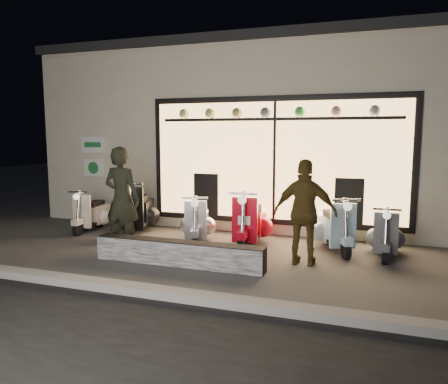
% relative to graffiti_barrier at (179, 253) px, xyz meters
% --- Properties ---
extents(ground, '(40.00, 40.00, 0.00)m').
position_rel_graffiti_barrier_xyz_m(ground, '(0.17, 0.65, -0.20)').
color(ground, '#383533').
rests_on(ground, ground).
extents(kerb, '(40.00, 0.25, 0.12)m').
position_rel_graffiti_barrier_xyz_m(kerb, '(0.17, -1.35, -0.14)').
color(kerb, slate).
rests_on(kerb, ground).
extents(shop_building, '(10.20, 6.23, 4.20)m').
position_rel_graffiti_barrier_xyz_m(shop_building, '(0.17, 5.63, 1.90)').
color(shop_building, beige).
rests_on(shop_building, ground).
extents(graffiti_barrier, '(2.85, 0.28, 0.40)m').
position_rel_graffiti_barrier_xyz_m(graffiti_barrier, '(0.00, 0.00, 0.00)').
color(graffiti_barrier, black).
rests_on(graffiti_barrier, ground).
extents(scooter_silver, '(0.68, 1.29, 0.92)m').
position_rel_graffiti_barrier_xyz_m(scooter_silver, '(-0.34, 1.61, 0.17)').
color(scooter_silver, black).
rests_on(scooter_silver, ground).
extents(scooter_red, '(0.51, 1.45, 1.04)m').
position_rel_graffiti_barrier_xyz_m(scooter_red, '(0.71, 1.75, 0.22)').
color(scooter_red, black).
rests_on(scooter_red, ground).
extents(scooter_black, '(0.78, 1.54, 1.10)m').
position_rel_graffiti_barrier_xyz_m(scooter_black, '(-1.87, 1.95, 0.24)').
color(scooter_black, black).
rests_on(scooter_black, ground).
extents(scooter_cream, '(0.47, 1.24, 0.89)m').
position_rel_graffiti_barrier_xyz_m(scooter_cream, '(-2.92, 1.82, 0.16)').
color(scooter_cream, black).
rests_on(scooter_cream, ground).
extents(scooter_blue, '(0.77, 1.35, 0.98)m').
position_rel_graffiti_barrier_xyz_m(scooter_blue, '(2.26, 1.89, 0.19)').
color(scooter_blue, black).
rests_on(scooter_blue, ground).
extents(scooter_grey, '(0.39, 1.21, 0.87)m').
position_rel_graffiti_barrier_xyz_m(scooter_grey, '(3.15, 1.79, 0.15)').
color(scooter_grey, black).
rests_on(scooter_grey, ground).
extents(man, '(0.70, 0.48, 1.88)m').
position_rel_graffiti_barrier_xyz_m(man, '(-1.36, 0.53, 0.74)').
color(man, black).
rests_on(man, ground).
extents(woman, '(1.00, 0.42, 1.71)m').
position_rel_graffiti_barrier_xyz_m(woman, '(1.90, 0.71, 0.65)').
color(woman, brown).
rests_on(woman, ground).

